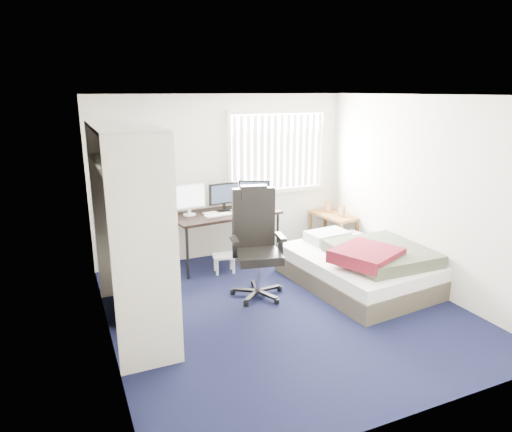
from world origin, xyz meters
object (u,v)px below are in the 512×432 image
Objects in this scene: nightstand at (333,218)px; bed at (361,266)px; office_chair at (256,254)px; desk at (224,211)px.

nightstand is 0.43× the size of bed.
bed is (1.40, -0.33, -0.26)m from office_chair.
nightstand is at bearing -2.94° from desk.
office_chair is at bearing 166.81° from bed.
office_chair is at bearing -90.51° from desk.
bed is at bearing -108.47° from nightstand.
desk is 1.20× the size of office_chair.
nightstand is (1.87, -0.10, -0.30)m from desk.
desk is 0.81× the size of bed.
nightstand is (1.88, 1.12, -0.02)m from office_chair.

